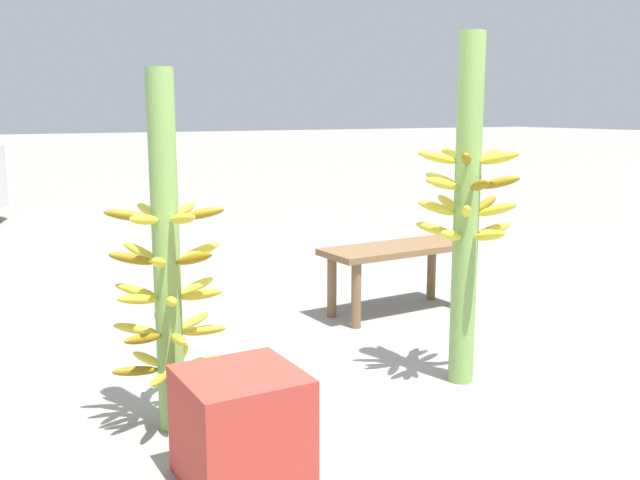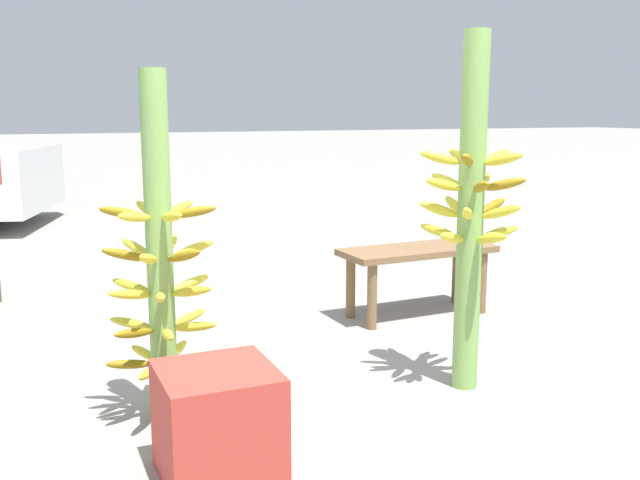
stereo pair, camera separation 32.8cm
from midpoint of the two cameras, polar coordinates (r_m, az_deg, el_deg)
The scene contains 5 objects.
ground_plane at distance 3.21m, azimuth 5.87°, elevation -13.77°, with size 80.00×80.00×0.00m, color gray.
banana_stalk_left at distance 2.96m, azimuth -9.61°, elevation -1.95°, with size 0.48×0.48×1.47m.
banana_stalk_center at distance 3.38m, azimuth 14.71°, elevation 2.25°, with size 0.49×0.49×1.66m.
market_bench at distance 4.61m, azimuth 9.85°, elevation -1.60°, with size 1.02×0.42×0.45m.
produce_crate at distance 2.63m, azimuth -4.54°, elevation -14.49°, with size 0.41×0.41×0.41m.
Camera 2 is at (-1.30, -2.62, 1.31)m, focal length 40.00 mm.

